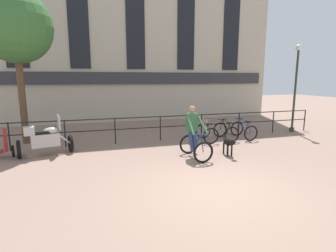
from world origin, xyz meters
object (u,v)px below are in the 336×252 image
(dog, at_px, (229,143))
(street_lamp, at_px, (296,84))
(parked_bicycle_mid_right, at_px, (244,130))
(parked_motorcycle, at_px, (45,139))
(parked_bicycle_mid_left, at_px, (226,131))
(parked_bicycle_near_lamp, at_px, (207,133))
(cyclist_with_bike, at_px, (194,135))

(dog, height_order, street_lamp, street_lamp)
(dog, xyz_separation_m, street_lamp, (5.07, 2.73, 1.89))
(parked_bicycle_mid_right, bearing_deg, parked_motorcycle, 0.92)
(parked_motorcycle, bearing_deg, dog, -121.21)
(parked_bicycle_mid_left, bearing_deg, parked_motorcycle, 3.40)
(parked_bicycle_near_lamp, relative_size, parked_bicycle_mid_left, 1.06)
(dog, height_order, parked_bicycle_mid_right, parked_bicycle_mid_right)
(street_lamp, bearing_deg, cyclist_with_bike, -157.92)
(parked_bicycle_mid_right, bearing_deg, cyclist_with_bike, 30.49)
(parked_motorcycle, bearing_deg, cyclist_with_bike, -123.16)
(parked_bicycle_mid_right, xyz_separation_m, street_lamp, (3.12, 0.61, 1.98))
(cyclist_with_bike, distance_m, street_lamp, 6.95)
(dog, relative_size, parked_bicycle_near_lamp, 0.75)
(parked_motorcycle, height_order, street_lamp, street_lamp)
(parked_bicycle_mid_right, bearing_deg, street_lamp, -170.11)
(parked_bicycle_near_lamp, distance_m, parked_bicycle_mid_left, 0.88)
(cyclist_with_bike, xyz_separation_m, parked_bicycle_mid_left, (2.27, 1.94, -0.41))
(cyclist_with_bike, bearing_deg, parked_motorcycle, 157.91)
(dog, relative_size, street_lamp, 0.21)
(cyclist_with_bike, distance_m, parked_bicycle_mid_left, 3.01)
(cyclist_with_bike, xyz_separation_m, parked_motorcycle, (-4.76, 1.66, -0.20))
(parked_motorcycle, bearing_deg, parked_bicycle_mid_right, -101.95)
(cyclist_with_bike, height_order, parked_bicycle_near_lamp, cyclist_with_bike)
(parked_bicycle_near_lamp, bearing_deg, street_lamp, -165.54)
(parked_bicycle_near_lamp, distance_m, parked_bicycle_mid_right, 1.76)
(cyclist_with_bike, height_order, parked_bicycle_mid_left, cyclist_with_bike)
(dog, distance_m, parked_bicycle_near_lamp, 2.14)
(parked_motorcycle, xyz_separation_m, parked_bicycle_mid_left, (7.03, 0.28, -0.20))
(parked_bicycle_mid_left, bearing_deg, dog, 64.39)
(parked_bicycle_near_lamp, bearing_deg, parked_bicycle_mid_left, -172.62)
(parked_bicycle_mid_left, height_order, street_lamp, street_lamp)
(parked_bicycle_mid_right, bearing_deg, dog, 46.37)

